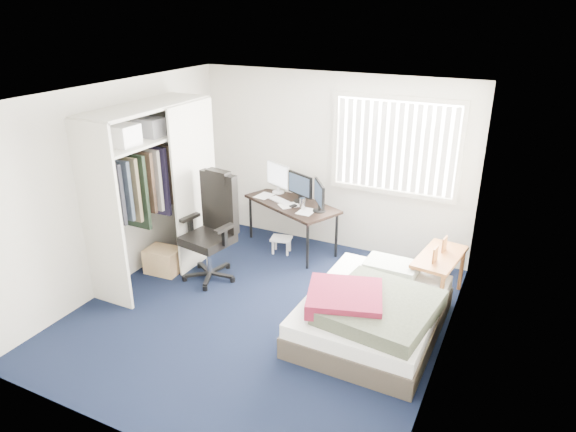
% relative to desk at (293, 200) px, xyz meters
% --- Properties ---
extents(ground, '(4.20, 4.20, 0.00)m').
position_rel_desk_xyz_m(ground, '(0.43, -1.75, -0.74)').
color(ground, black).
rests_on(ground, ground).
extents(room_shell, '(4.20, 4.20, 4.20)m').
position_rel_desk_xyz_m(room_shell, '(0.43, -1.75, 0.77)').
color(room_shell, silver).
rests_on(room_shell, ground).
extents(window_assembly, '(1.72, 0.09, 1.32)m').
position_rel_desk_xyz_m(window_assembly, '(1.33, 0.29, 0.86)').
color(window_assembly, white).
rests_on(window_assembly, ground).
extents(closet, '(0.64, 1.84, 2.22)m').
position_rel_desk_xyz_m(closet, '(-1.24, -1.49, 0.62)').
color(closet, beige).
rests_on(closet, ground).
extents(desk, '(1.56, 1.18, 1.16)m').
position_rel_desk_xyz_m(desk, '(0.00, 0.00, 0.00)').
color(desk, black).
rests_on(desk, ground).
extents(office_chair, '(0.76, 0.76, 1.41)m').
position_rel_desk_xyz_m(office_chair, '(-0.56, -1.24, -0.20)').
color(office_chair, black).
rests_on(office_chair, ground).
extents(footstool, '(0.33, 0.29, 0.23)m').
position_rel_desk_xyz_m(footstool, '(-0.06, -0.26, -0.55)').
color(footstool, white).
rests_on(footstool, ground).
extents(nightstand, '(0.54, 0.91, 0.77)m').
position_rel_desk_xyz_m(nightstand, '(2.18, -0.57, -0.21)').
color(nightstand, brown).
rests_on(nightstand, ground).
extents(bed, '(1.43, 1.86, 0.61)m').
position_rel_desk_xyz_m(bed, '(1.69, -1.56, -0.47)').
color(bed, '#3B332B').
rests_on(bed, ground).
extents(pine_box, '(0.46, 0.36, 0.33)m').
position_rel_desk_xyz_m(pine_box, '(-1.22, -1.46, -0.57)').
color(pine_box, '#AA8155').
rests_on(pine_box, ground).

